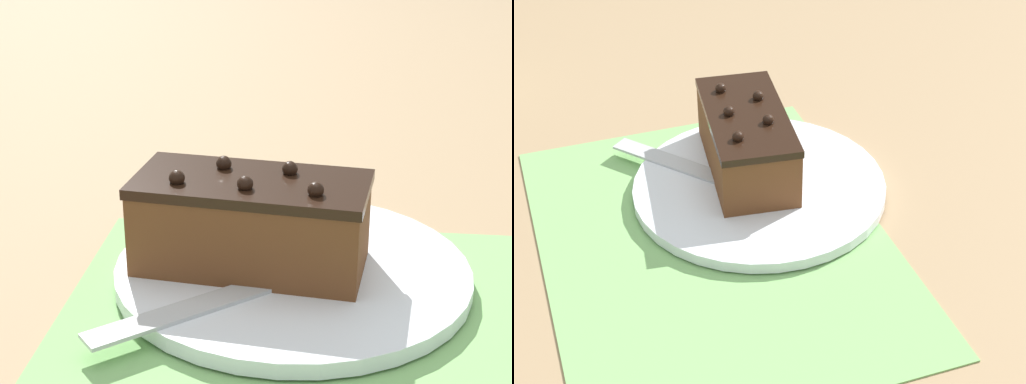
{
  "view_description": "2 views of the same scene",
  "coord_description": "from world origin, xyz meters",
  "views": [
    {
      "loc": [
        0.03,
        0.52,
        0.32
      ],
      "look_at": [
        0.09,
        -0.07,
        0.08
      ],
      "focal_mm": 60.0,
      "sensor_mm": 36.0,
      "label": 1
    },
    {
      "loc": [
        -0.65,
        0.17,
        0.55
      ],
      "look_at": [
        0.03,
        -0.07,
        0.03
      ],
      "focal_mm": 60.0,
      "sensor_mm": 36.0,
      "label": 2
    }
  ],
  "objects": [
    {
      "name": "serving_knife",
      "position": [
        0.08,
        -0.03,
        0.02
      ],
      "size": [
        0.18,
        0.15,
        0.01
      ],
      "rotation": [
        0.0,
        0.0,
        5.41
      ],
      "color": "black",
      "rests_on": "cake_plate"
    },
    {
      "name": "placemat_woven",
      "position": [
        0.0,
        0.0,
        0.0
      ],
      "size": [
        0.46,
        0.34,
        0.0
      ],
      "primitive_type": "cube",
      "color": "#7AB266",
      "rests_on": "ground_plane"
    },
    {
      "name": "chocolate_cake",
      "position": [
        0.1,
        -0.07,
        0.05
      ],
      "size": [
        0.18,
        0.1,
        0.08
      ],
      "rotation": [
        0.0,
        0.0,
        -0.12
      ],
      "color": "brown",
      "rests_on": "cake_plate"
    },
    {
      "name": "cake_plate",
      "position": [
        0.07,
        -0.07,
        0.01
      ],
      "size": [
        0.27,
        0.27,
        0.01
      ],
      "color": "white",
      "rests_on": "placemat_woven"
    },
    {
      "name": "ground_plane",
      "position": [
        0.0,
        0.0,
        0.0
      ],
      "size": [
        3.0,
        3.0,
        0.0
      ],
      "primitive_type": "plane",
      "color": "#9E7F5B"
    }
  ]
}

